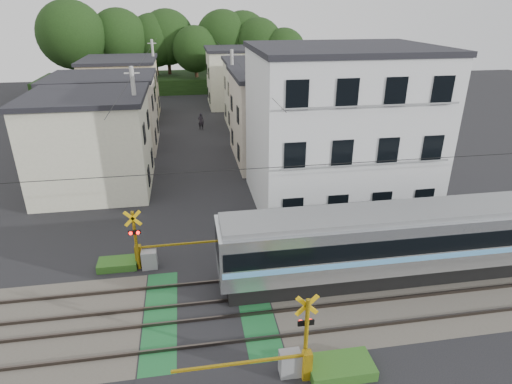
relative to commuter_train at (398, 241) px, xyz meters
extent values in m
plane|color=black|center=(-8.54, -1.20, -1.76)|extent=(120.00, 120.00, 0.00)
cube|color=#47423A|center=(-8.54, -1.20, -1.76)|extent=(120.00, 6.00, 0.00)
cube|color=black|center=(-8.54, -1.20, -1.76)|extent=(5.20, 120.00, 0.00)
cube|color=#145126|center=(-10.44, -1.20, -1.76)|extent=(1.30, 6.00, 0.00)
cube|color=#145126|center=(-6.64, -1.20, -1.76)|extent=(1.30, 6.00, 0.00)
cube|color=#3F3833|center=(-8.54, -3.10, -1.69)|extent=(120.00, 0.08, 0.14)
cube|color=#3F3833|center=(-8.54, -1.70, -1.69)|extent=(120.00, 0.08, 0.14)
cube|color=#3F3833|center=(-8.54, -0.70, -1.69)|extent=(120.00, 0.08, 0.14)
cube|color=#3F3833|center=(-8.54, 0.70, -1.69)|extent=(120.00, 0.08, 0.14)
cube|color=black|center=(0.01, 0.00, -1.36)|extent=(15.40, 2.12, 0.80)
cube|color=black|center=(-5.60, 0.00, -1.50)|extent=(2.14, 1.96, 0.53)
cube|color=black|center=(5.63, 0.00, -1.50)|extent=(2.14, 1.96, 0.53)
cube|color=#B8BDC2|center=(0.01, 0.00, 0.20)|extent=(16.04, 2.50, 2.32)
cube|color=black|center=(0.01, 0.00, 0.48)|extent=(15.79, 2.54, 0.79)
cube|color=#57A1DC|center=(0.01, 0.00, -0.13)|extent=(15.88, 2.53, 0.25)
cube|color=slate|center=(0.01, 0.00, 1.46)|extent=(15.72, 2.05, 0.21)
cube|color=black|center=(-7.96, 0.00, 0.55)|extent=(0.10, 2.15, 1.39)
cylinder|color=#EAB30C|center=(-5.54, -4.80, -0.26)|extent=(0.14, 0.14, 3.00)
cube|color=#EAB30C|center=(-5.54, -4.70, 0.94)|extent=(0.77, 0.05, 0.77)
cube|color=#EAB30C|center=(-5.54, -4.70, 0.94)|extent=(0.77, 0.05, 0.77)
cube|color=black|center=(-5.54, -4.70, 0.24)|extent=(0.55, 0.05, 0.20)
sphere|color=#FF0C07|center=(-5.70, -4.64, 0.24)|extent=(0.16, 0.16, 0.16)
sphere|color=#FF0C07|center=(-5.38, -4.64, 0.24)|extent=(0.16, 0.16, 0.16)
cube|color=gray|center=(-6.04, -4.80, -1.31)|extent=(0.70, 0.50, 0.90)
cube|color=#EAB30C|center=(-5.54, -5.05, -1.21)|extent=(0.30, 0.30, 1.10)
cube|color=#EAB30C|center=(-7.79, -5.05, -0.76)|extent=(4.20, 0.08, 0.08)
cylinder|color=#EAB30C|center=(-11.54, 2.40, -0.26)|extent=(0.14, 0.14, 3.00)
cube|color=#EAB30C|center=(-11.54, 2.30, 0.94)|extent=(0.77, 0.05, 0.77)
cube|color=#EAB30C|center=(-11.54, 2.30, 0.94)|extent=(0.77, 0.05, 0.77)
cube|color=black|center=(-11.54, 2.30, 0.24)|extent=(0.55, 0.05, 0.20)
sphere|color=#FF0C07|center=(-11.70, 2.24, 0.24)|extent=(0.16, 0.16, 0.16)
sphere|color=#FF0C07|center=(-11.38, 2.24, 0.24)|extent=(0.16, 0.16, 0.16)
cube|color=gray|center=(-11.04, 2.40, -1.31)|extent=(0.70, 0.50, 0.90)
cube|color=#EAB30C|center=(-11.54, 2.65, -1.21)|extent=(0.30, 0.30, 1.10)
cube|color=#EAB30C|center=(-9.29, 2.65, -0.76)|extent=(4.20, 0.08, 0.08)
cube|color=silver|center=(-0.04, 8.30, 2.74)|extent=(10.00, 8.00, 9.00)
cube|color=black|center=(-0.04, 8.30, 7.39)|extent=(10.20, 8.16, 0.30)
cube|color=black|center=(-3.74, 4.27, -0.26)|extent=(1.10, 0.06, 1.40)
cube|color=black|center=(-1.29, 4.27, -0.26)|extent=(1.10, 0.06, 1.40)
cube|color=black|center=(1.16, 4.27, -0.26)|extent=(1.10, 0.06, 1.40)
cube|color=black|center=(3.61, 4.27, -0.26)|extent=(1.10, 0.06, 1.40)
cube|color=gray|center=(-0.04, 4.05, -0.86)|extent=(9.00, 0.06, 0.08)
cube|color=black|center=(-3.74, 4.27, 2.74)|extent=(1.10, 0.06, 1.40)
cube|color=black|center=(-1.29, 4.27, 2.74)|extent=(1.10, 0.06, 1.40)
cube|color=black|center=(1.16, 4.27, 2.74)|extent=(1.10, 0.06, 1.40)
cube|color=black|center=(3.61, 4.27, 2.74)|extent=(1.10, 0.06, 1.40)
cube|color=gray|center=(-0.04, 4.05, 2.14)|extent=(9.00, 0.06, 0.08)
cube|color=black|center=(-3.74, 4.27, 5.74)|extent=(1.10, 0.06, 1.40)
cube|color=black|center=(-1.29, 4.27, 5.74)|extent=(1.10, 0.06, 1.40)
cube|color=black|center=(1.16, 4.27, 5.74)|extent=(1.10, 0.06, 1.40)
cube|color=black|center=(3.61, 4.27, 5.74)|extent=(1.10, 0.06, 1.40)
cube|color=gray|center=(-0.04, 4.05, 5.14)|extent=(9.00, 0.06, 0.08)
cube|color=beige|center=(-15.04, 12.80, 1.24)|extent=(7.00, 7.00, 6.00)
cube|color=black|center=(-15.04, 12.80, 4.39)|extent=(7.35, 7.35, 0.30)
cube|color=black|center=(-11.51, 11.05, -0.46)|extent=(0.06, 1.00, 1.20)
cube|color=black|center=(-11.51, 14.55, -0.46)|extent=(0.06, 1.00, 1.20)
cube|color=black|center=(-11.51, 11.05, 2.34)|extent=(0.06, 1.00, 1.20)
cube|color=black|center=(-11.51, 14.55, 2.34)|extent=(0.06, 1.00, 1.20)
cube|color=beige|center=(-1.74, 16.80, 1.49)|extent=(7.00, 8.00, 6.50)
cube|color=black|center=(-1.74, 16.80, 4.89)|extent=(7.35, 8.40, 0.30)
cube|color=black|center=(-5.27, 14.80, -0.46)|extent=(0.06, 1.00, 1.20)
cube|color=black|center=(-5.27, 18.80, -0.46)|extent=(0.06, 1.00, 1.20)
cube|color=black|center=(-5.27, 14.80, 2.34)|extent=(0.06, 1.00, 1.20)
cube|color=black|center=(-5.27, 18.80, 2.34)|extent=(0.06, 1.00, 1.20)
cube|color=beige|center=(-15.54, 21.80, 1.14)|extent=(8.00, 7.00, 5.80)
cube|color=black|center=(-15.54, 21.80, 4.19)|extent=(8.40, 7.35, 0.30)
cube|color=black|center=(-11.51, 20.05, -0.46)|extent=(0.06, 1.00, 1.20)
cube|color=black|center=(-11.51, 23.55, -0.46)|extent=(0.06, 1.00, 1.20)
cube|color=black|center=(-11.51, 20.05, 2.34)|extent=(0.06, 1.00, 1.20)
cube|color=black|center=(-11.51, 23.55, 2.34)|extent=(0.06, 1.00, 1.20)
cube|color=beige|center=(-1.34, 26.80, 1.34)|extent=(7.00, 7.00, 6.20)
cube|color=black|center=(-1.34, 26.80, 4.59)|extent=(7.35, 7.35, 0.30)
cube|color=black|center=(-4.87, 25.05, -0.46)|extent=(0.06, 1.00, 1.20)
cube|color=black|center=(-4.87, 28.55, -0.46)|extent=(0.06, 1.00, 1.20)
cube|color=black|center=(-4.87, 25.05, 2.34)|extent=(0.06, 1.00, 1.20)
cube|color=black|center=(-4.87, 28.55, 2.34)|extent=(0.06, 1.00, 1.20)
cube|color=#C9B58E|center=(-15.34, 31.80, 1.24)|extent=(7.00, 8.00, 6.00)
cube|color=black|center=(-15.34, 31.80, 4.39)|extent=(7.35, 8.40, 0.30)
cube|color=black|center=(-11.81, 29.80, -0.46)|extent=(0.06, 1.00, 1.20)
cube|color=black|center=(-11.81, 33.80, -0.46)|extent=(0.06, 1.00, 1.20)
cube|color=black|center=(-11.81, 29.80, 2.34)|extent=(0.06, 1.00, 1.20)
cube|color=black|center=(-11.81, 33.80, 2.34)|extent=(0.06, 1.00, 1.20)
cube|color=beige|center=(-2.04, 36.80, 1.44)|extent=(8.00, 7.00, 6.40)
cube|color=black|center=(-2.04, 36.80, 4.79)|extent=(8.40, 7.35, 0.30)
cube|color=black|center=(-6.07, 35.05, -0.46)|extent=(0.06, 1.00, 1.20)
cube|color=black|center=(-6.07, 38.55, -0.46)|extent=(0.06, 1.00, 1.20)
cube|color=black|center=(-6.07, 35.05, 2.34)|extent=(0.06, 1.00, 1.20)
cube|color=black|center=(-6.07, 38.55, 2.34)|extent=(0.06, 1.00, 1.20)
cube|color=black|center=(-8.54, 48.80, -0.76)|extent=(40.00, 10.00, 2.00)
cylinder|color=#332114|center=(-22.39, 44.67, 1.23)|extent=(0.50, 0.50, 5.99)
sphere|color=black|center=(-22.39, 44.67, 6.02)|extent=(8.38, 8.38, 8.38)
cylinder|color=#332114|center=(-20.21, 47.21, 0.59)|extent=(0.50, 0.50, 4.70)
sphere|color=black|center=(-20.21, 47.21, 4.35)|extent=(6.58, 6.58, 6.58)
cylinder|color=#332114|center=(-17.07, 47.37, 0.98)|extent=(0.50, 0.50, 5.48)
sphere|color=black|center=(-17.07, 47.37, 5.36)|extent=(7.67, 7.67, 7.67)
cylinder|color=#332114|center=(-12.65, 49.15, 0.81)|extent=(0.50, 0.50, 5.14)
sphere|color=black|center=(-12.65, 49.15, 4.92)|extent=(7.20, 7.20, 7.20)
cylinder|color=#332114|center=(-10.85, 49.68, 0.94)|extent=(0.50, 0.50, 5.41)
sphere|color=black|center=(-10.85, 49.68, 5.27)|extent=(7.57, 7.57, 7.57)
cylinder|color=#332114|center=(-7.12, 46.22, 0.43)|extent=(0.50, 0.50, 4.39)
sphere|color=black|center=(-7.12, 46.22, 3.94)|extent=(6.14, 6.14, 6.14)
cylinder|color=#332114|center=(-3.09, 48.43, 0.92)|extent=(0.50, 0.50, 5.37)
sphere|color=black|center=(-3.09, 48.43, 5.21)|extent=(7.51, 7.51, 7.51)
cylinder|color=#332114|center=(-0.14, 49.16, 0.88)|extent=(0.50, 0.50, 5.28)
sphere|color=black|center=(-0.14, 49.16, 5.10)|extent=(7.39, 7.39, 7.39)
cylinder|color=#332114|center=(1.64, 46.86, 0.67)|extent=(0.50, 0.50, 4.86)
sphere|color=black|center=(1.64, 46.86, 4.56)|extent=(6.81, 6.81, 6.81)
cylinder|color=#332114|center=(4.90, 45.00, 0.35)|extent=(0.50, 0.50, 4.22)
sphere|color=black|center=(4.90, 45.00, 3.73)|extent=(5.91, 5.91, 5.91)
cube|color=black|center=(-2.54, 0.00, 3.84)|extent=(60.00, 0.02, 0.02)
cylinder|color=#A5A5A0|center=(-11.94, 11.80, 2.24)|extent=(0.26, 0.26, 8.00)
cube|color=#A5A5A0|center=(-11.94, 11.80, 5.84)|extent=(0.90, 0.08, 0.08)
cylinder|color=#A5A5A0|center=(-4.94, 20.80, 2.24)|extent=(0.26, 0.26, 8.00)
cube|color=#A5A5A0|center=(-4.94, 20.80, 5.84)|extent=(0.90, 0.08, 0.08)
cylinder|color=#A5A5A0|center=(-11.94, 32.80, 2.24)|extent=(0.26, 0.26, 8.00)
cube|color=#A5A5A0|center=(-11.94, 32.80, 5.84)|extent=(0.90, 0.08, 0.08)
cube|color=black|center=(-11.94, 22.30, 5.64)|extent=(0.02, 42.00, 0.02)
cube|color=black|center=(-4.94, 22.30, 5.64)|extent=(0.02, 42.00, 0.02)
imported|color=#252029|center=(-7.52, 26.27, -0.95)|extent=(0.68, 0.53, 1.63)
cube|color=#2D5E1E|center=(-4.34, -5.00, -1.56)|extent=(2.20, 1.20, 0.40)
cube|color=#2D5E1E|center=(-12.54, 2.70, -1.58)|extent=(1.80, 1.00, 0.36)
cube|color=#2D5E1E|center=(-3.94, 2.00, -1.61)|extent=(1.50, 0.90, 0.30)
camera|label=1|loc=(-8.89, -15.14, 9.64)|focal=30.00mm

